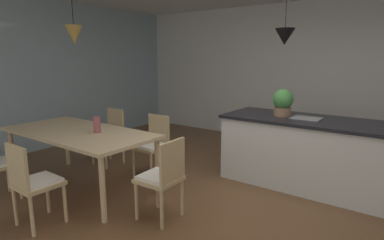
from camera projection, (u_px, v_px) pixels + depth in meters
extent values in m
cube|color=brown|center=(235.00, 212.00, 3.52)|extent=(10.00, 8.40, 0.04)
cube|color=silver|center=(322.00, 75.00, 5.84)|extent=(10.00, 0.12, 2.70)
cube|color=#9EB7C6|center=(35.00, 76.00, 5.61)|extent=(0.06, 8.40, 2.70)
cube|color=#D1B284|center=(79.00, 132.00, 4.01)|extent=(2.08, 0.98, 0.04)
cylinder|color=#D1B284|center=(67.00, 142.00, 4.97)|extent=(0.06, 0.06, 0.74)
cylinder|color=#D1B284|center=(157.00, 166.00, 3.85)|extent=(0.06, 0.06, 0.74)
cylinder|color=#D1B284|center=(13.00, 155.00, 4.32)|extent=(0.06, 0.06, 0.74)
cylinder|color=#D1B284|center=(103.00, 188.00, 3.20)|extent=(0.06, 0.06, 0.74)
cube|color=tan|center=(151.00, 147.00, 4.44)|extent=(0.40, 0.40, 0.04)
cube|color=white|center=(150.00, 145.00, 4.44)|extent=(0.36, 0.36, 0.03)
cube|color=tan|center=(159.00, 129.00, 4.54)|extent=(0.38, 0.03, 0.42)
cylinder|color=tan|center=(151.00, 168.00, 4.25)|extent=(0.04, 0.04, 0.41)
cylinder|color=tan|center=(134.00, 163.00, 4.45)|extent=(0.04, 0.04, 0.41)
cylinder|color=tan|center=(168.00, 162.00, 4.52)|extent=(0.04, 0.04, 0.41)
cylinder|color=tan|center=(151.00, 157.00, 4.72)|extent=(0.04, 0.04, 0.41)
cube|color=tan|center=(38.00, 184.00, 3.16)|extent=(0.41, 0.41, 0.04)
cube|color=white|center=(38.00, 181.00, 3.15)|extent=(0.37, 0.37, 0.03)
cube|color=tan|center=(17.00, 167.00, 2.98)|extent=(0.38, 0.04, 0.42)
cylinder|color=tan|center=(48.00, 195.00, 3.44)|extent=(0.04, 0.04, 0.41)
cylinder|color=tan|center=(65.00, 203.00, 3.24)|extent=(0.04, 0.04, 0.41)
cylinder|color=tan|center=(15.00, 206.00, 3.17)|extent=(0.04, 0.04, 0.41)
cylinder|color=tan|center=(32.00, 216.00, 2.97)|extent=(0.04, 0.04, 0.41)
cube|color=tan|center=(107.00, 138.00, 4.99)|extent=(0.41, 0.41, 0.04)
cube|color=white|center=(107.00, 135.00, 4.98)|extent=(0.37, 0.37, 0.03)
cube|color=tan|center=(116.00, 122.00, 5.08)|extent=(0.38, 0.04, 0.42)
cylinder|color=tan|center=(106.00, 156.00, 4.80)|extent=(0.04, 0.04, 0.41)
cylinder|color=tan|center=(92.00, 152.00, 5.00)|extent=(0.04, 0.04, 0.41)
cylinder|color=tan|center=(123.00, 151.00, 5.06)|extent=(0.04, 0.04, 0.41)
cylinder|color=tan|center=(110.00, 147.00, 5.26)|extent=(0.04, 0.04, 0.41)
cylinder|color=tan|center=(8.00, 176.00, 3.98)|extent=(0.04, 0.04, 0.41)
cylinder|color=tan|center=(20.00, 183.00, 3.77)|extent=(0.04, 0.04, 0.41)
cube|color=tan|center=(159.00, 179.00, 3.28)|extent=(0.42, 0.42, 0.04)
cube|color=white|center=(159.00, 176.00, 3.28)|extent=(0.37, 0.37, 0.03)
cube|color=tan|center=(173.00, 161.00, 3.14)|extent=(0.05, 0.38, 0.42)
cylinder|color=tan|center=(136.00, 201.00, 3.28)|extent=(0.04, 0.04, 0.41)
cylinder|color=tan|center=(157.00, 190.00, 3.56)|extent=(0.04, 0.04, 0.41)
cylinder|color=tan|center=(162.00, 210.00, 3.10)|extent=(0.04, 0.04, 0.41)
cylinder|color=tan|center=(182.00, 197.00, 3.37)|extent=(0.04, 0.04, 0.41)
cube|color=silver|center=(312.00, 154.00, 4.10)|extent=(2.24, 0.84, 0.88)
cube|color=black|center=(314.00, 121.00, 4.02)|extent=(2.30, 0.90, 0.04)
cube|color=gray|center=(307.00, 118.00, 4.07)|extent=(0.36, 0.30, 0.01)
cone|color=olive|center=(74.00, 35.00, 3.96)|extent=(0.21, 0.21, 0.23)
cylinder|color=black|center=(287.00, 1.00, 3.99)|extent=(0.01, 0.01, 0.66)
cone|color=black|center=(285.00, 37.00, 4.07)|extent=(0.26, 0.26, 0.21)
cylinder|color=#8C664C|center=(282.00, 112.00, 4.25)|extent=(0.23, 0.23, 0.11)
sphere|color=#478C42|center=(283.00, 99.00, 4.21)|extent=(0.27, 0.27, 0.27)
cylinder|color=#994C51|center=(97.00, 125.00, 3.90)|extent=(0.09, 0.09, 0.20)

